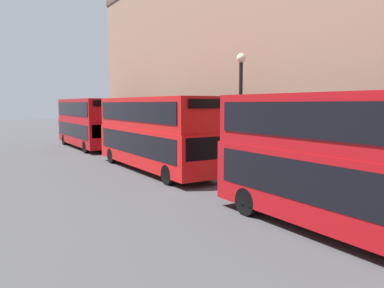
# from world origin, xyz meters

# --- Properties ---
(bus_leading) EXTENTS (2.59, 10.62, 4.30)m
(bus_leading) POSITION_xyz_m (1.60, 5.08, 2.37)
(bus_leading) COLOR #A80F14
(bus_leading) RESTS_ON ground
(bus_second_in_queue) EXTENTS (2.59, 11.18, 4.33)m
(bus_second_in_queue) POSITION_xyz_m (1.60, 18.72, 2.39)
(bus_second_in_queue) COLOR red
(bus_second_in_queue) RESTS_ON ground
(bus_third_in_queue) EXTENTS (2.59, 10.41, 4.39)m
(bus_third_in_queue) POSITION_xyz_m (1.60, 32.35, 2.42)
(bus_third_in_queue) COLOR #A80F14
(bus_third_in_queue) RESTS_ON ground
(street_lamp) EXTENTS (0.44, 0.44, 6.40)m
(street_lamp) POSITION_xyz_m (3.69, 13.17, 3.96)
(street_lamp) COLOR black
(street_lamp) RESTS_ON ground
(pedestrian) EXTENTS (0.36, 0.36, 1.75)m
(pedestrian) POSITION_xyz_m (3.95, 16.71, 0.81)
(pedestrian) COLOR maroon
(pedestrian) RESTS_ON ground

